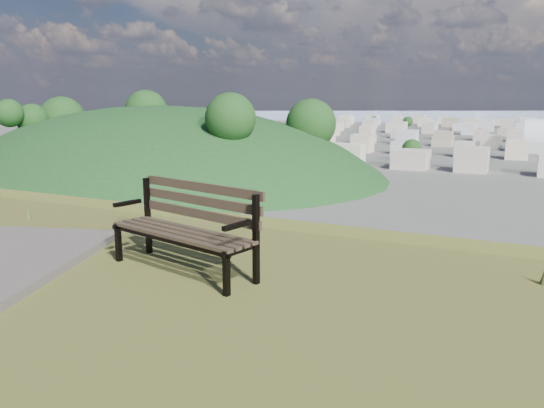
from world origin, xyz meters
The scene contains 6 objects.
park_bench centered at (-0.71, 2.18, 25.47)m, with size 1.67×0.87×0.83m.
green_wooded_hill centered at (-113.19, 148.13, 0.14)m, with size 184.57×147.66×92.29m.
city_blocks centered at (0.00, 394.44, 3.50)m, with size 395.00×361.00×7.00m.
city_trees centered at (-26.39, 319.00, 4.83)m, with size 406.52×387.20×9.98m.
bay_water centered at (0.00, 900.00, 0.00)m, with size 2400.00×700.00×0.12m, color #98AEC2.
far_hills centered at (-60.92, 1402.93, 25.47)m, with size 2050.00×340.00×60.00m.
Camera 1 is at (2.14, -1.92, 26.65)m, focal length 35.00 mm.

